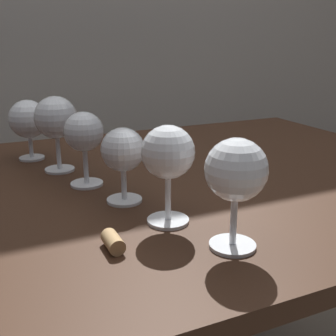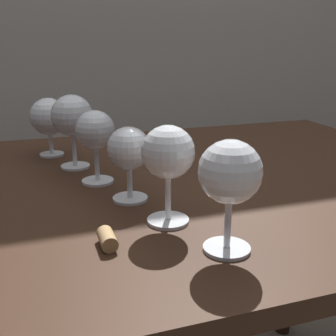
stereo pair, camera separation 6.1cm
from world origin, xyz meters
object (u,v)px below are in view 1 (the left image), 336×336
at_px(wine_glass_rose, 56,119).
at_px(wine_glass_port, 123,152).
at_px(wine_glass_white, 28,120).
at_px(cork, 113,242).
at_px(wine_glass_empty, 84,134).
at_px(wine_glass_cabernet, 168,155).
at_px(wine_glass_pinot, 236,172).

bearing_deg(wine_glass_rose, wine_glass_port, -73.09).
xyz_separation_m(wine_glass_white, cork, (0.04, -0.49, -0.08)).
bearing_deg(wine_glass_rose, wine_glass_empty, -75.25).
bearing_deg(cork, wine_glass_port, 66.13).
xyz_separation_m(wine_glass_cabernet, cork, (-0.10, -0.05, -0.09)).
bearing_deg(wine_glass_white, wine_glass_pinot, -71.30).
height_order(wine_glass_empty, wine_glass_white, wine_glass_empty).
relative_size(wine_glass_cabernet, wine_glass_port, 1.17).
relative_size(wine_glass_cabernet, cork, 3.53).
bearing_deg(wine_glass_white, wine_glass_empty, -72.68).
height_order(wine_glass_port, wine_glass_white, wine_glass_white).
height_order(wine_glass_port, cork, wine_glass_port).
bearing_deg(cork, wine_glass_empty, 83.26).
xyz_separation_m(wine_glass_rose, cork, (-0.00, -0.37, -0.10)).
bearing_deg(wine_glass_empty, wine_glass_cabernet, -71.90).
bearing_deg(wine_glass_empty, wine_glass_rose, 104.75).
height_order(wine_glass_empty, wine_glass_rose, wine_glass_rose).
distance_m(wine_glass_pinot, wine_glass_port, 0.23).
xyz_separation_m(wine_glass_empty, wine_glass_white, (-0.07, 0.23, -0.01)).
relative_size(wine_glass_port, wine_glass_rose, 0.82).
relative_size(wine_glass_pinot, wine_glass_rose, 0.96).
bearing_deg(wine_glass_rose, cork, -90.27).
relative_size(wine_glass_empty, wine_glass_rose, 0.90).
bearing_deg(wine_glass_empty, cork, -96.74).
height_order(wine_glass_rose, cork, wine_glass_rose).
bearing_deg(wine_glass_cabernet, wine_glass_white, 107.70).
xyz_separation_m(wine_glass_cabernet, wine_glass_rose, (-0.10, 0.33, 0.00)).
bearing_deg(wine_glass_white, wine_glass_cabernet, -72.30).
height_order(wine_glass_cabernet, wine_glass_rose, wine_glass_rose).
bearing_deg(wine_glass_port, wine_glass_white, 107.89).
bearing_deg(wine_glass_pinot, cork, 157.97).
xyz_separation_m(wine_glass_port, cork, (-0.07, -0.15, -0.08)).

